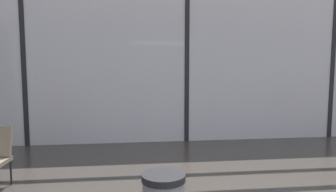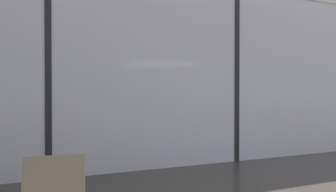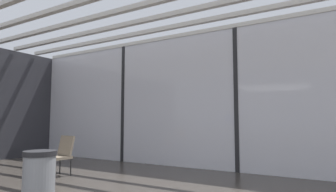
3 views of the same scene
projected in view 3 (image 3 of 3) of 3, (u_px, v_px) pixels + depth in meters
name	position (u px, v px, depth m)	size (l,w,h in m)	color
glass_curtain_wall	(237.00, 99.00, 6.78)	(14.00, 0.08, 3.48)	silver
window_mullion_0	(124.00, 103.00, 8.56)	(0.10, 0.12, 3.48)	black
window_mullion_1	(237.00, 99.00, 6.78)	(0.10, 0.12, 3.48)	black
parked_airplane	(279.00, 102.00, 11.50)	(14.23, 3.93, 3.93)	#B2BCD6
lounge_chair_1	(61.00, 153.00, 6.26)	(0.53, 0.57, 0.87)	#7F705B
trash_bin	(39.00, 188.00, 3.29)	(0.38, 0.38, 0.86)	slate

